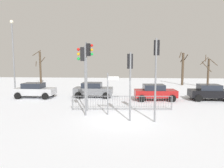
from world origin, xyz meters
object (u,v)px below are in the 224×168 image
object	(u,v)px
street_lamp	(13,51)
bare_tree_centre	(40,67)
car_silver_mid	(35,90)
car_red_trailing	(155,92)
bare_tree_right	(183,68)
traffic_light_mid_left	(88,61)
car_grey_far	(93,90)
traffic_light_foreground_right	(83,65)
traffic_light_rear_right	(156,61)
direction_sign_post	(109,91)
bare_tree_left	(208,71)
car_black_near	(210,92)
traffic_light_foreground_left	(130,71)

from	to	relation	value
street_lamp	bare_tree_centre	world-z (taller)	street_lamp
street_lamp	car_silver_mid	bearing A→B (deg)	-21.89
car_red_trailing	bare_tree_right	world-z (taller)	bare_tree_right
traffic_light_mid_left	street_lamp	bearing A→B (deg)	-116.41
car_grey_far	car_red_trailing	distance (m)	6.09
traffic_light_foreground_right	street_lamp	world-z (taller)	street_lamp
traffic_light_rear_right	car_grey_far	world-z (taller)	traffic_light_rear_right
traffic_light_foreground_right	bare_tree_centre	distance (m)	20.52
traffic_light_mid_left	traffic_light_foreground_right	xyz separation A→B (m)	(-0.14, -1.26, -0.23)
traffic_light_mid_left	car_silver_mid	size ratio (longest dim) A/B	1.31
direction_sign_post	car_silver_mid	size ratio (longest dim) A/B	0.76
traffic_light_mid_left	bare_tree_left	distance (m)	19.48
traffic_light_rear_right	bare_tree_centre	distance (m)	23.99
car_silver_mid	car_grey_far	bearing A→B (deg)	7.46
street_lamp	bare_tree_right	xyz separation A→B (m)	(19.80, 10.41, -2.15)
car_black_near	street_lamp	world-z (taller)	street_lamp
direction_sign_post	traffic_light_foreground_left	bearing A→B (deg)	-39.11
car_silver_mid	traffic_light_mid_left	bearing A→B (deg)	-38.20
traffic_light_foreground_left	car_red_trailing	bearing A→B (deg)	62.04
traffic_light_foreground_right	traffic_light_rear_right	distance (m)	4.76
street_lamp	traffic_light_rear_right	bearing A→B (deg)	-32.14
traffic_light_foreground_left	bare_tree_right	distance (m)	20.36
direction_sign_post	car_grey_far	xyz separation A→B (m)	(-2.11, 6.70, -0.86)
traffic_light_mid_left	street_lamp	xyz separation A→B (m)	(-8.82, 6.09, 0.98)
bare_tree_left	traffic_light_foreground_left	bearing A→B (deg)	-123.60
street_lamp	traffic_light_foreground_right	bearing A→B (deg)	-40.25
car_black_near	car_grey_far	bearing A→B (deg)	175.92
bare_tree_centre	car_black_near	bearing A→B (deg)	-29.20
car_silver_mid	car_red_trailing	size ratio (longest dim) A/B	0.98
traffic_light_foreground_left	traffic_light_foreground_right	distance (m)	3.24
bare_tree_left	bare_tree_right	bearing A→B (deg)	134.99
car_black_near	bare_tree_centre	bearing A→B (deg)	151.21
bare_tree_right	traffic_light_rear_right	bearing A→B (deg)	-109.03
traffic_light_rear_right	street_lamp	xyz separation A→B (m)	(-13.32, 8.37, 0.97)
car_grey_far	car_black_near	size ratio (longest dim) A/B	1.01
traffic_light_rear_right	car_silver_mid	xyz separation A→B (m)	(-10.77, 7.35, -2.90)
traffic_light_rear_right	street_lamp	world-z (taller)	street_lamp
car_black_near	bare_tree_left	bearing A→B (deg)	71.39
traffic_light_foreground_right	traffic_light_rear_right	bearing A→B (deg)	-122.81
car_red_trailing	traffic_light_mid_left	bearing A→B (deg)	-143.55
traffic_light_mid_left	bare_tree_left	xyz separation A→B (m)	(13.62, 13.86, -1.48)
bare_tree_left	bare_tree_right	distance (m)	3.74
direction_sign_post	bare_tree_centre	world-z (taller)	bare_tree_centre
traffic_light_mid_left	car_black_near	world-z (taller)	traffic_light_mid_left
traffic_light_foreground_left	traffic_light_rear_right	distance (m)	1.66
traffic_light_foreground_right	bare_tree_right	bearing A→B (deg)	-52.45
direction_sign_post	street_lamp	world-z (taller)	street_lamp
car_black_near	bare_tree_left	world-z (taller)	bare_tree_left
traffic_light_foreground_left	car_black_near	distance (m)	10.61
traffic_light_foreground_left	direction_sign_post	size ratio (longest dim) A/B	1.46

